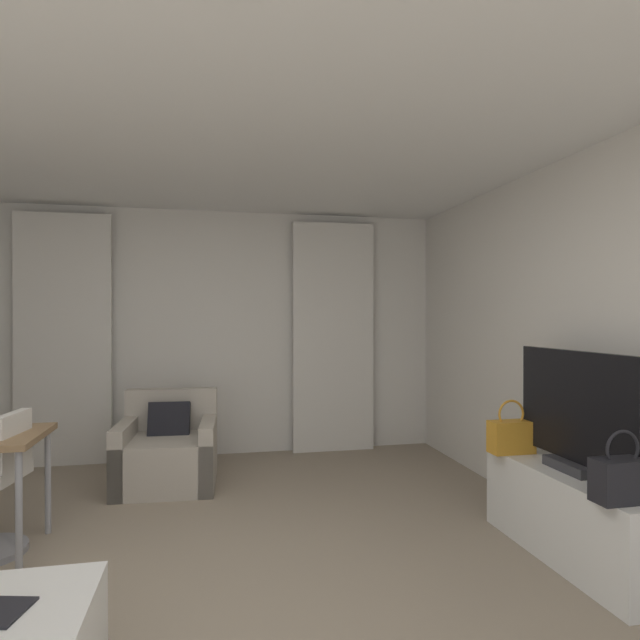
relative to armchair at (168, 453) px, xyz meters
The scene contains 11 objects.
ground_plane 2.09m from the armchair, 81.20° to the right, with size 12.00×12.00×0.00m, color gray.
wall_window 1.45m from the armchair, 72.10° to the left, with size 5.12×0.06×2.60m.
wall_right 3.65m from the armchair, 35.73° to the right, with size 0.06×6.12×2.60m.
ceiling 3.13m from the armchair, 81.20° to the right, with size 5.12×6.12×0.06m, color white.
curtain_left_panel 1.67m from the armchair, 141.15° to the left, with size 0.90×0.06×2.50m.
curtain_right_panel 2.13m from the armchair, 26.72° to the left, with size 0.90×0.06×2.50m.
armchair is the anchor object (origin of this frame).
tv_console 3.22m from the armchair, 37.96° to the right, with size 0.45×1.32×0.53m.
tv_flatscreen 3.27m from the armchair, 37.71° to the right, with size 0.20×1.02×0.73m.
handbag_primary 2.85m from the armchair, 32.00° to the right, with size 0.30×0.14×0.37m.
handbag_secondary 3.48m from the armchair, 45.90° to the right, with size 0.30×0.14×0.37m.
Camera 1 is at (0.03, -2.74, 1.48)m, focal length 29.64 mm.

